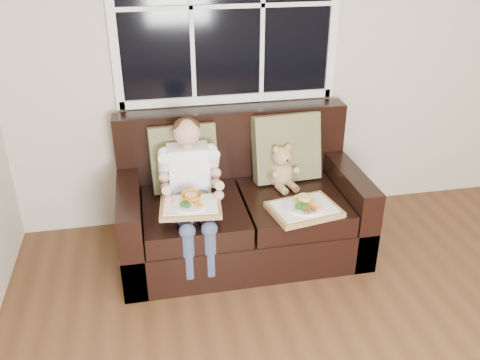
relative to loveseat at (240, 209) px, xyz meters
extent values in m
cube|color=beige|center=(0.63, 0.48, 1.04)|extent=(4.50, 0.02, 2.70)
cube|color=black|center=(0.00, 0.47, 1.34)|extent=(1.50, 0.02, 1.25)
cube|color=white|center=(0.00, 0.45, 0.69)|extent=(1.58, 0.04, 0.06)
cube|color=white|center=(-0.78, 0.45, 1.34)|extent=(0.06, 0.04, 1.37)
cube|color=white|center=(0.78, 0.45, 1.34)|extent=(0.06, 0.04, 1.37)
cube|color=white|center=(0.00, 0.45, 1.34)|extent=(1.50, 0.03, 0.03)
cube|color=black|center=(0.00, -0.07, -0.16)|extent=(1.70, 0.90, 0.30)
cube|color=black|center=(-0.77, -0.07, -0.01)|extent=(0.15, 0.90, 0.60)
cube|color=black|center=(0.78, -0.07, -0.01)|extent=(0.15, 0.90, 0.60)
cube|color=black|center=(0.00, 0.31, 0.32)|extent=(1.70, 0.18, 0.66)
cube|color=black|center=(-0.35, -0.15, 0.07)|extent=(0.68, 0.72, 0.15)
cube|color=black|center=(0.35, -0.15, 0.07)|extent=(0.68, 0.72, 0.15)
cube|color=#6B6842|center=(-0.38, 0.15, 0.37)|extent=(0.48, 0.24, 0.48)
cube|color=#6B6842|center=(0.37, 0.15, 0.39)|extent=(0.51, 0.26, 0.51)
cube|color=white|center=(-0.36, -0.02, 0.34)|extent=(0.27, 0.17, 0.38)
sphere|color=tan|center=(-0.36, -0.03, 0.63)|extent=(0.18, 0.18, 0.18)
ellipsoid|color=#372111|center=(-0.36, -0.01, 0.66)|extent=(0.18, 0.18, 0.13)
cylinder|color=#323B58|center=(-0.43, -0.23, 0.19)|extent=(0.11, 0.34, 0.11)
cylinder|color=#323B58|center=(-0.29, -0.23, 0.19)|extent=(0.11, 0.34, 0.11)
cylinder|color=#323B58|center=(-0.43, -0.48, -0.02)|extent=(0.09, 0.09, 0.32)
cylinder|color=#323B58|center=(-0.29, -0.48, -0.02)|extent=(0.09, 0.09, 0.32)
cylinder|color=tan|center=(-0.52, -0.14, 0.38)|extent=(0.07, 0.33, 0.26)
cylinder|color=tan|center=(-0.20, -0.14, 0.38)|extent=(0.07, 0.33, 0.26)
ellipsoid|color=tan|center=(0.31, 0.05, 0.23)|extent=(0.22, 0.20, 0.20)
sphere|color=tan|center=(0.31, 0.04, 0.37)|extent=(0.17, 0.17, 0.14)
sphere|color=tan|center=(0.26, 0.04, 0.43)|extent=(0.05, 0.05, 0.05)
sphere|color=tan|center=(0.36, 0.04, 0.43)|extent=(0.05, 0.05, 0.05)
sphere|color=tan|center=(0.31, -0.01, 0.36)|extent=(0.05, 0.05, 0.05)
sphere|color=black|center=(0.31, -0.04, 0.37)|extent=(0.02, 0.02, 0.02)
cylinder|color=tan|center=(0.26, -0.05, 0.17)|extent=(0.08, 0.12, 0.05)
cylinder|color=tan|center=(0.35, -0.05, 0.17)|extent=(0.08, 0.12, 0.05)
cube|color=#A4774A|center=(-0.39, -0.34, 0.25)|extent=(0.41, 0.33, 0.03)
cube|color=white|center=(-0.39, -0.34, 0.27)|extent=(0.36, 0.28, 0.01)
cylinder|color=white|center=(-0.39, -0.35, 0.28)|extent=(0.22, 0.22, 0.01)
imported|color=orange|center=(-0.38, -0.31, 0.31)|extent=(0.14, 0.14, 0.04)
cylinder|color=#F8D087|center=(-0.38, -0.31, 0.31)|extent=(0.08, 0.08, 0.02)
ellipsoid|color=#1E591C|center=(-0.44, -0.39, 0.31)|extent=(0.04, 0.04, 0.04)
ellipsoid|color=#1E591C|center=(-0.41, -0.40, 0.31)|extent=(0.04, 0.04, 0.04)
cylinder|color=orange|center=(-0.35, -0.39, 0.29)|extent=(0.04, 0.06, 0.01)
cube|color=#A4774A|center=(0.36, -0.36, 0.16)|extent=(0.49, 0.41, 0.04)
cube|color=white|center=(0.36, -0.36, 0.18)|extent=(0.43, 0.35, 0.01)
cylinder|color=white|center=(0.36, -0.37, 0.19)|extent=(0.25, 0.25, 0.02)
imported|color=yellow|center=(0.37, -0.33, 0.21)|extent=(0.14, 0.14, 0.03)
cylinder|color=#F8D087|center=(0.37, -0.33, 0.22)|extent=(0.09, 0.09, 0.02)
ellipsoid|color=#1E591C|center=(0.30, -0.41, 0.22)|extent=(0.05, 0.05, 0.04)
ellipsoid|color=#1E591C|center=(0.33, -0.43, 0.22)|extent=(0.05, 0.05, 0.04)
cylinder|color=orange|center=(0.40, -0.42, 0.21)|extent=(0.05, 0.07, 0.02)
cylinder|color=brown|center=(0.36, -0.44, 0.21)|extent=(0.03, 0.09, 0.02)
camera|label=1|loc=(-0.63, -3.12, 1.86)|focal=38.00mm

